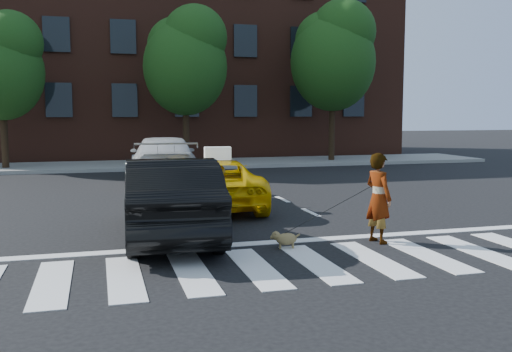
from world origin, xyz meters
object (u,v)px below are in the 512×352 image
at_px(tree_left, 2,62).
at_px(black_sedan, 171,198).
at_px(woman, 378,198).
at_px(taxi, 216,183).
at_px(dog, 284,238).
at_px(tree_mid, 186,57).
at_px(tree_right, 334,52).
at_px(white_suv, 163,160).

xyz_separation_m(tree_left, black_sedan, (4.97, -14.50, -3.67)).
bearing_deg(woman, tree_left, 14.46).
bearing_deg(black_sedan, taxi, -111.74).
bearing_deg(woman, dog, 75.61).
bearing_deg(black_sedan, tree_mid, -96.21).
bearing_deg(tree_mid, tree_right, -0.00).
bearing_deg(tree_right, taxi, -125.39).
bearing_deg(taxi, black_sedan, 69.13).
relative_size(tree_mid, black_sedan, 1.51).
height_order(tree_left, white_suv, tree_left).
bearing_deg(woman, taxi, 10.26).
height_order(tree_right, woman, tree_right).
bearing_deg(black_sedan, tree_right, -119.62).
height_order(black_sedan, woman, woman).
relative_size(woman, dog, 3.15).
height_order(tree_right, black_sedan, tree_right).
distance_m(black_sedan, woman, 3.92).
bearing_deg(white_suv, woman, 110.00).
relative_size(tree_mid, white_suv, 1.30).
bearing_deg(taxi, tree_mid, -90.41).
xyz_separation_m(tree_mid, taxi, (-0.98, -11.23, -4.23)).
bearing_deg(dog, tree_mid, 104.11).
xyz_separation_m(tree_mid, dog, (-0.71, -15.88, -4.67)).
height_order(taxi, dog, taxi).
height_order(tree_left, tree_mid, tree_mid).
relative_size(tree_left, tree_right, 0.84).
bearing_deg(tree_mid, taxi, -94.99).
bearing_deg(dog, taxi, 110.04).
bearing_deg(white_suv, tree_left, -40.41).
distance_m(tree_right, woman, 17.52).
distance_m(black_sedan, white_suv, 8.77).
bearing_deg(tree_right, white_suv, -146.44).
bearing_deg(tree_left, white_suv, -44.85).
distance_m(taxi, white_suv, 5.51).
xyz_separation_m(woman, dog, (-1.83, 0.01, -0.66)).
height_order(tree_mid, taxi, tree_mid).
relative_size(tree_right, taxi, 1.73).
bearing_deg(taxi, tree_left, -55.29).
xyz_separation_m(tree_mid, white_suv, (-1.70, -5.77, -4.06)).
height_order(white_suv, dog, white_suv).
distance_m(black_sedan, dog, 2.37).
bearing_deg(dog, woman, 16.28).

